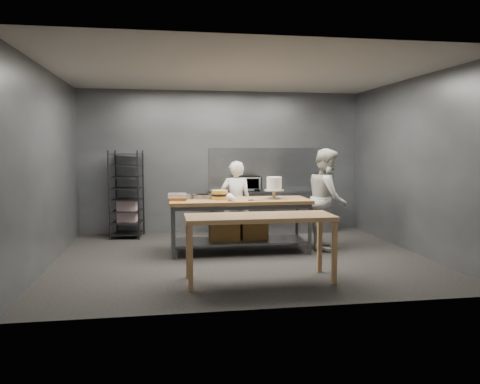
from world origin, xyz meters
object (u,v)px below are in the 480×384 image
object	(u,v)px
work_table	(238,219)
microwave	(247,184)
chef_right	(327,199)
frosted_cake_stand	(274,185)
near_counter	(260,222)
chef_behind	(236,203)
speed_rack	(127,195)
layer_cake	(220,195)

from	to	relation	value
work_table	microwave	size ratio (longest dim) A/B	4.43
chef_right	frosted_cake_stand	size ratio (longest dim) A/B	4.70
near_counter	chef_behind	world-z (taller)	chef_behind
work_table	chef_right	distance (m)	1.66
microwave	frosted_cake_stand	xyz separation A→B (m)	(0.15, -1.81, 0.11)
microwave	chef_right	bearing A→B (deg)	-55.54
microwave	frosted_cake_stand	size ratio (longest dim) A/B	1.42
speed_rack	microwave	world-z (taller)	speed_rack
chef_right	layer_cake	distance (m)	1.96
speed_rack	microwave	size ratio (longest dim) A/B	3.23
chef_behind	chef_right	world-z (taller)	chef_right
near_counter	layer_cake	bearing A→B (deg)	100.55
frosted_cake_stand	chef_right	bearing A→B (deg)	6.96
chef_right	microwave	distance (m)	2.05
speed_rack	layer_cake	xyz separation A→B (m)	(1.68, -1.70, 0.14)
chef_behind	layer_cake	xyz separation A→B (m)	(-0.38, -0.65, 0.22)
speed_rack	layer_cake	size ratio (longest dim) A/B	6.48
chef_behind	chef_right	distance (m)	1.68
chef_behind	frosted_cake_stand	distance (m)	0.96
chef_right	frosted_cake_stand	world-z (taller)	chef_right
chef_behind	microwave	size ratio (longest dim) A/B	2.88
work_table	speed_rack	distance (m)	2.63
near_counter	frosted_cake_stand	bearing A→B (deg)	70.75
near_counter	layer_cake	world-z (taller)	layer_cake
frosted_cake_stand	layer_cake	distance (m)	0.96
layer_cake	microwave	bearing A→B (deg)	65.80
speed_rack	frosted_cake_stand	xyz separation A→B (m)	(2.63, -1.73, 0.30)
frosted_cake_stand	microwave	bearing A→B (deg)	94.67
layer_cake	work_table	bearing A→B (deg)	2.53
speed_rack	microwave	bearing A→B (deg)	1.85
work_table	chef_behind	bearing A→B (deg)	85.23
work_table	microwave	xyz separation A→B (m)	(0.47, 1.76, 0.48)
chef_right	layer_cake	xyz separation A→B (m)	(-1.96, -0.09, 0.11)
frosted_cake_stand	layer_cake	bearing A→B (deg)	177.98
microwave	frosted_cake_stand	distance (m)	1.82
chef_behind	frosted_cake_stand	xyz separation A→B (m)	(0.57, -0.68, 0.38)
chef_behind	layer_cake	distance (m)	0.78
near_counter	chef_right	size ratio (longest dim) A/B	1.12
work_table	chef_right	xyz separation A→B (m)	(1.63, 0.08, 0.32)
speed_rack	chef_right	bearing A→B (deg)	-23.84
frosted_cake_stand	layer_cake	world-z (taller)	frosted_cake_stand
chef_behind	near_counter	bearing A→B (deg)	95.66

